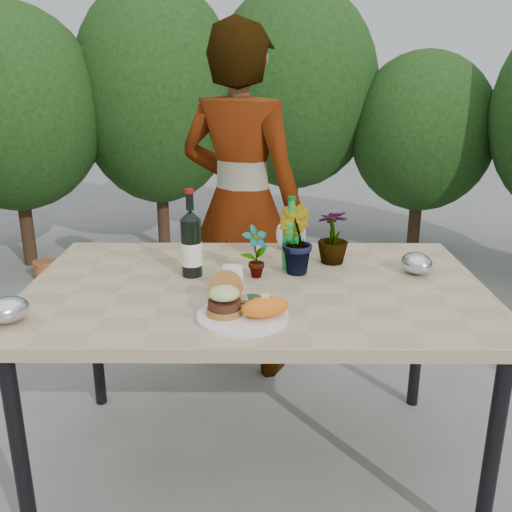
{
  "coord_description": "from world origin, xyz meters",
  "views": [
    {
      "loc": [
        0.01,
        -1.88,
        1.47
      ],
      "look_at": [
        0.0,
        -0.08,
        0.88
      ],
      "focal_mm": 40.0,
      "sensor_mm": 36.0,
      "label": 1
    }
  ],
  "objects_px": {
    "wine_bottle": "(191,245)",
    "person": "(241,206)",
    "patio_table": "(256,299)",
    "dinner_plate": "(243,316)"
  },
  "relations": [
    {
      "from": "patio_table",
      "to": "dinner_plate",
      "type": "height_order",
      "value": "dinner_plate"
    },
    {
      "from": "person",
      "to": "wine_bottle",
      "type": "bearing_deg",
      "value": 100.98
    },
    {
      "from": "wine_bottle",
      "to": "person",
      "type": "height_order",
      "value": "person"
    },
    {
      "from": "patio_table",
      "to": "person",
      "type": "relative_size",
      "value": 0.95
    },
    {
      "from": "patio_table",
      "to": "wine_bottle",
      "type": "xyz_separation_m",
      "value": [
        -0.23,
        0.09,
        0.18
      ]
    },
    {
      "from": "patio_table",
      "to": "dinner_plate",
      "type": "relative_size",
      "value": 5.71
    },
    {
      "from": "patio_table",
      "to": "person",
      "type": "height_order",
      "value": "person"
    },
    {
      "from": "dinner_plate",
      "to": "person",
      "type": "xyz_separation_m",
      "value": [
        -0.04,
        1.09,
        0.09
      ]
    },
    {
      "from": "wine_bottle",
      "to": "person",
      "type": "distance_m",
      "value": 0.73
    },
    {
      "from": "dinner_plate",
      "to": "person",
      "type": "relative_size",
      "value": 0.17
    }
  ]
}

